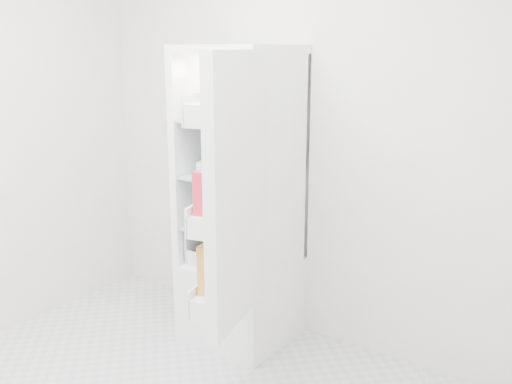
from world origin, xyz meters
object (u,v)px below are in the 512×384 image
Objects in this scene: refrigerator at (245,234)px; red_cabbage at (269,209)px; mushroom_bowl at (229,210)px; fridge_door at (231,197)px.

refrigerator reaches higher than red_cabbage.
refrigerator is 0.24m from red_cabbage.
mushroom_bowl is (-0.17, 0.05, 0.12)m from refrigerator.
red_cabbage is 1.23× the size of mushroom_bowl.
refrigerator is at bearing -18.20° from mushroom_bowl.
red_cabbage reaches higher than mushroom_bowl.
mushroom_bowl is 0.12× the size of fridge_door.
fridge_door is at bearing -59.20° from refrigerator.
mushroom_bowl is at bearing 177.21° from red_cabbage.
red_cabbage is 0.14× the size of fridge_door.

